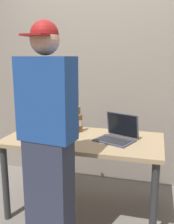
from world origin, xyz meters
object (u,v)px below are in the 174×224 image
at_px(laptop, 117,134).
at_px(coffee_mug, 42,131).
at_px(person_figure, 48,144).
at_px(beer_bottle_green, 79,122).
at_px(beer_bottle_brown, 74,120).
at_px(beer_bottle_amber, 73,122).

distance_m(laptop, coffee_mug, 0.72).
height_order(person_figure, coffee_mug, person_figure).
bearing_deg(beer_bottle_green, coffee_mug, -142.88).
distance_m(person_figure, coffee_mug, 0.65).
relative_size(laptop, person_figure, 0.23).
bearing_deg(person_figure, coffee_mug, 119.51).
bearing_deg(beer_bottle_brown, person_figure, -84.31).
xyz_separation_m(beer_bottle_brown, coffee_mug, (-0.23, -0.27, -0.05)).
xyz_separation_m(beer_bottle_amber, coffee_mug, (-0.27, -0.15, -0.07)).
height_order(beer_bottle_amber, beer_bottle_green, beer_bottle_amber).
distance_m(laptop, person_figure, 0.76).
height_order(laptop, beer_bottle_brown, beer_bottle_brown).
bearing_deg(coffee_mug, laptop, 6.21).
bearing_deg(laptop, beer_bottle_amber, 170.63).
bearing_deg(beer_bottle_amber, beer_bottle_brown, 104.30).
bearing_deg(beer_bottle_amber, person_figure, -85.82).
xyz_separation_m(beer_bottle_green, person_figure, (0.01, -0.79, 0.03)).
height_order(laptop, beer_bottle_green, beer_bottle_green).
relative_size(beer_bottle_amber, beer_bottle_brown, 1.20).
relative_size(beer_bottle_amber, person_figure, 0.19).
xyz_separation_m(laptop, coffee_mug, (-0.72, -0.08, -0.00)).
distance_m(laptop, beer_bottle_green, 0.44).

